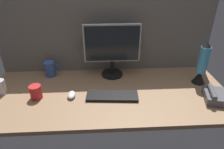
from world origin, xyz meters
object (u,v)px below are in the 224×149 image
Objects in this scene: monitor at (112,48)px; keyboard at (112,96)px; mug_red_plastic at (36,92)px; desk_phone at (217,96)px; mouse at (72,95)px; mug_ceramic_blue at (50,69)px; lava_lamp at (202,67)px; mug_steel at (0,87)px.

keyboard is (-1.85, -33.47, -23.61)cm from monitor.
desk_phone is at bearing -4.45° from mug_red_plastic.
mug_red_plastic reaches higher than mouse.
lava_lamp is at bearing -8.67° from mug_ceramic_blue.
mug_ceramic_blue is (-21.34, 32.88, 4.71)cm from mouse.
mug_ceramic_blue is (3.48, 32.47, 1.48)cm from mug_red_plastic.
keyboard is at bearing -2.06° from mouse.
lava_lamp is (68.76, -17.23, -10.19)cm from monitor.
monitor reaches higher than mug_steel.
mug_ceramic_blue is at bearing 149.93° from keyboard.
monitor is 55.52cm from mug_ceramic_blue.
mug_red_plastic is (-54.07, 2.24, 3.93)cm from keyboard.
monitor is 4.76× the size of mouse.
desk_phone is (154.32, -17.11, -2.28)cm from mug_steel.
mug_red_plastic reaches higher than desk_phone.
mug_red_plastic is (-24.82, 0.41, 3.23)cm from mouse.
desk_phone is at bearing -30.04° from monitor.
mug_red_plastic is at bearing -14.82° from mug_steel.
mug_ceramic_blue is at bearing 124.51° from mouse.
mug_steel reaches higher than desk_phone.
mouse is (-31.10, -31.63, -22.91)cm from monitor.
desk_phone reaches higher than mouse.
mug_steel is at bearing 173.67° from desk_phone.
mug_steel is 39.81cm from mug_ceramic_blue.
mug_steel is at bearing 177.76° from keyboard.
mug_steel is 0.85× the size of mug_ceramic_blue.
monitor is at bearing 29.18° from mug_red_plastic.
mug_steel reaches higher than keyboard.
mug_ceramic_blue is at bearing 83.89° from mug_red_plastic.
mug_ceramic_blue reaches higher than desk_phone.
keyboard is at bearing -2.37° from mug_red_plastic.
mug_red_plastic is at bearing -177.99° from keyboard.
mug_red_plastic is 28.23cm from mug_steel.
desk_phone is at bearing -18.92° from mug_ceramic_blue.
monitor is 67.00cm from mug_red_plastic.
mug_steel is at bearing -177.45° from lava_lamp.
mouse is at bearing -0.94° from mug_red_plastic.
mug_steel is at bearing -140.62° from mug_ceramic_blue.
monitor is 4.63× the size of mug_red_plastic.
monitor is at bearing 149.96° from desk_phone.
monitor is 3.55× the size of mug_ceramic_blue.
monitor is at bearing 91.22° from keyboard.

